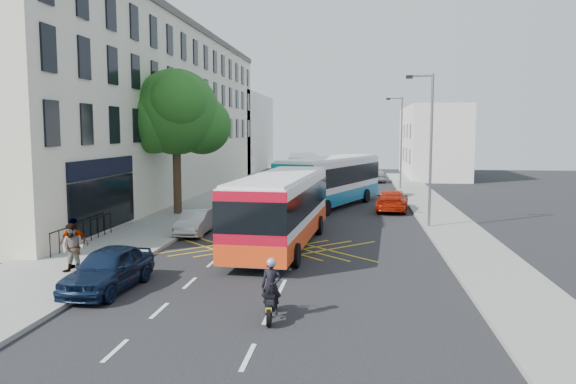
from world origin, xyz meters
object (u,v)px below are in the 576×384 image
(lamp_near, at_px, (429,142))
(lamp_far, at_px, (400,138))
(street_tree, at_px, (175,113))
(red_hatchback, at_px, (392,200))
(bus_near, at_px, (281,209))
(parked_car_blue, at_px, (108,269))
(parked_car_silver, at_px, (196,222))
(distant_car_grey, at_px, (309,172))
(pedestrian_far, at_px, (74,244))
(bus_far, at_px, (303,171))
(motorbike, at_px, (271,290))
(pedestrian_near, at_px, (73,248))
(distant_car_silver, at_px, (377,175))
(bus_mid, at_px, (331,181))

(lamp_near, xyz_separation_m, lamp_far, (0.00, 20.00, 0.00))
(street_tree, relative_size, red_hatchback, 1.84)
(lamp_far, relative_size, bus_near, 0.68)
(parked_car_blue, xyz_separation_m, parked_car_silver, (-0.02, 10.09, -0.10))
(parked_car_blue, bearing_deg, distant_car_grey, 90.13)
(lamp_near, height_order, pedestrian_far, lamp_near)
(bus_far, xyz_separation_m, red_hatchback, (7.15, -13.61, -0.92))
(parked_car_blue, height_order, pedestrian_far, pedestrian_far)
(lamp_far, relative_size, pedestrian_far, 4.27)
(street_tree, distance_m, bus_far, 18.88)
(bus_near, distance_m, motorbike, 9.94)
(street_tree, relative_size, motorbike, 4.53)
(red_hatchback, bearing_deg, pedestrian_near, 62.10)
(lamp_near, xyz_separation_m, distant_car_silver, (-1.70, 27.82, -3.94))
(distant_car_grey, bearing_deg, red_hatchback, -72.91)
(motorbike, height_order, pedestrian_far, pedestrian_far)
(parked_car_silver, bearing_deg, distant_car_silver, 72.03)
(lamp_far, relative_size, motorbike, 4.12)
(lamp_far, height_order, bus_far, lamp_far)
(bus_far, bearing_deg, red_hatchback, -67.80)
(distant_car_silver, bearing_deg, red_hatchback, 85.77)
(red_hatchback, distance_m, distant_car_silver, 21.23)
(parked_car_silver, bearing_deg, lamp_near, 14.65)
(parked_car_blue, distance_m, parked_car_silver, 10.10)
(parked_car_silver, relative_size, distant_car_silver, 0.94)
(bus_mid, relative_size, distant_car_grey, 2.88)
(distant_car_silver, bearing_deg, lamp_far, 97.27)
(lamp_near, distance_m, bus_far, 22.15)
(lamp_near, xyz_separation_m, bus_near, (-7.11, -5.42, -2.90))
(bus_near, distance_m, pedestrian_near, 9.17)
(motorbike, distance_m, distant_car_silver, 43.30)
(street_tree, bearing_deg, parked_car_blue, -79.70)
(parked_car_blue, height_order, distant_car_grey, parked_car_blue)
(street_tree, height_order, distant_car_grey, street_tree)
(lamp_near, height_order, parked_car_blue, lamp_near)
(distant_car_grey, distance_m, distant_car_silver, 8.71)
(distant_car_grey, relative_size, pedestrian_far, 2.30)
(parked_car_blue, relative_size, parked_car_silver, 1.12)
(bus_far, bearing_deg, lamp_far, -6.85)
(red_hatchback, relative_size, pedestrian_near, 2.68)
(pedestrian_far, bearing_deg, bus_far, -98.15)
(parked_car_blue, distance_m, pedestrian_near, 2.44)
(pedestrian_near, bearing_deg, red_hatchback, 60.80)
(street_tree, bearing_deg, parked_car_silver, -64.19)
(red_hatchback, bearing_deg, motorbike, 84.02)
(lamp_far, height_order, bus_mid, lamp_far)
(distant_car_grey, bearing_deg, street_tree, -100.22)
(parked_car_silver, height_order, red_hatchback, red_hatchback)
(street_tree, relative_size, pedestrian_near, 4.93)
(parked_car_blue, distance_m, red_hatchback, 22.29)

